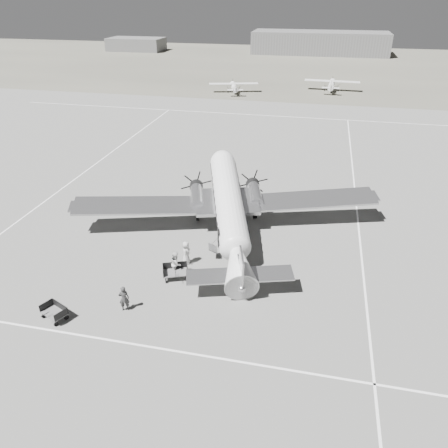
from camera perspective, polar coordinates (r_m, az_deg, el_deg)
The scene contains 16 objects.
ground at distance 37.49m, azimuth -1.02°, elevation -1.18°, with size 260.00×260.00×0.00m, color slate.
taxi_line_near at distance 26.74m, azimuth -8.29°, elevation -15.80°, with size 60.00×0.15×0.01m, color white.
taxi_line_right at distance 36.93m, azimuth 17.43°, elevation -3.12°, with size 0.15×80.00×0.01m, color white.
taxi_line_left at distance 52.35m, azimuth -17.98°, elevation 6.30°, with size 0.15×60.00×0.01m, color white.
taxi_line_horizon at distance 74.42m, azimuth 6.38°, elevation 13.86°, with size 90.00×0.15×0.01m, color white.
grass_infield at distance 128.24m, azimuth 9.54°, elevation 19.78°, with size 260.00×90.00×0.01m, color #605E50.
hangar_main at distance 152.45m, azimuth 12.39°, elevation 22.12°, with size 42.00×14.00×6.60m.
shed_secondary at distance 160.37m, azimuth -11.38°, elevation 22.03°, with size 18.00×10.00×4.00m, color #565656.
dc3_airliner at distance 35.87m, azimuth 0.70°, elevation 1.96°, with size 26.66×18.50×5.08m, color #AEAEB1, non-canonical shape.
light_plane_left at distance 91.39m, azimuth 1.29°, elevation 17.40°, with size 9.87×8.01×2.05m, color silver, non-canonical shape.
light_plane_right at distance 95.38m, azimuth 13.87°, elevation 17.17°, with size 11.09×8.99×2.30m, color silver, non-canonical shape.
baggage_cart_near at distance 31.78m, azimuth -6.36°, elevation -6.26°, with size 1.88×1.33×1.06m, color #565656, non-canonical shape.
baggage_cart_far at distance 30.10m, azimuth -21.29°, elevation -10.73°, with size 1.70×1.20×0.96m, color #565656, non-canonical shape.
ground_crew at distance 29.24m, azimuth -12.93°, elevation -9.45°, with size 0.67×0.44×1.85m, color #2D2D2D.
ramp_agent at distance 31.94m, azimuth -6.28°, elevation -5.15°, with size 0.92×0.72×1.90m, color silver.
passenger at distance 33.13m, azimuth -4.97°, elevation -3.76°, with size 0.91×0.59×1.87m, color #ACACAA.
Camera 1 is at (7.74, -31.66, 18.53)m, focal length 35.00 mm.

